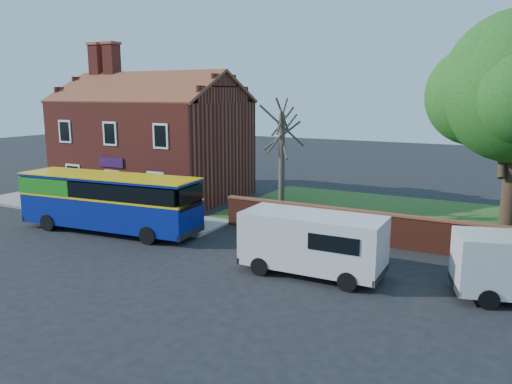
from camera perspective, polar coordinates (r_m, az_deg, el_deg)
The scene contains 9 objects.
ground at distance 23.37m, azimuth -16.31°, elevation -6.82°, with size 120.00×120.00×0.00m, color black.
pavement at distance 32.09m, azimuth -18.08°, elevation -1.97°, with size 18.00×3.50×0.12m, color gray.
kerb at distance 30.94m, azimuth -20.41°, elevation -2.57°, with size 18.00×0.15×0.14m, color slate.
grass_strip at distance 29.65m, azimuth 22.01°, elevation -3.36°, with size 26.00×12.00×0.04m, color #426B28.
shop_building at distance 35.70m, azimuth -11.75°, elevation 5.08°, with size 12.30×8.13×10.50m.
boundary_wall at distance 23.68m, azimuth 20.46°, elevation -4.79°, with size 22.00×0.38×1.60m.
bus at distance 26.89m, azimuth -16.93°, elevation -0.80°, with size 9.94×3.38×2.97m.
van_near at distance 19.72m, azimuth 6.50°, elevation -5.60°, with size 5.59×2.39×2.44m.
bare_tree at distance 27.88m, azimuth 2.96°, elevation 3.50°, with size 2.43×2.90×6.49m.
Camera 1 is at (15.85, -15.68, 7.00)m, focal length 35.00 mm.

